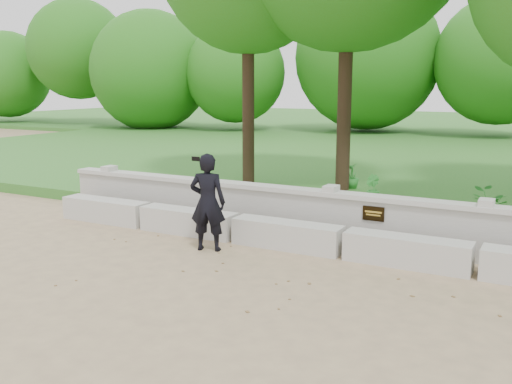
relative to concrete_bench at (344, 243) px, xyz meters
The scene contains 9 objects.
ground 1.91m from the concrete_bench, 90.00° to the right, with size 80.00×80.00×0.00m, color tan.
lawn 12.10m from the concrete_bench, 90.00° to the left, with size 40.00×22.00×0.25m, color #2A7022.
concrete_bench is the anchor object (origin of this frame).
parapet_wall 0.74m from the concrete_bench, 89.99° to the left, with size 12.50×0.35×0.90m.
man_main 2.30m from the concrete_bench, 161.17° to the right, with size 0.68×0.63×1.62m.
shrub_a 4.64m from the concrete_bench, 162.42° to the left, with size 0.29×0.19×0.54m, color #2A7E2B.
shrub_b 3.17m from the concrete_bench, 98.87° to the left, with size 0.33×0.26×0.60m, color #2A7E2B.
shrub_c 2.95m from the concrete_bench, 48.93° to the left, with size 0.61×0.53×0.68m, color #2A7E2B.
shrub_d 4.78m from the concrete_bench, 107.28° to the left, with size 0.34×0.30×0.60m, color #2A7E2B.
Camera 1 is at (2.89, -6.50, 2.73)m, focal length 40.00 mm.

